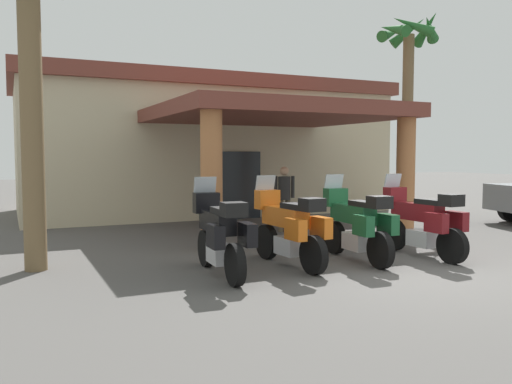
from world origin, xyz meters
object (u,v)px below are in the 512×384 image
at_px(motorcycle_black, 220,234).
at_px(motorcycle_orange, 289,228).
at_px(motorcycle_maroon, 422,222).
at_px(palm_tree_near_portico, 409,70).
at_px(motorcycle_green, 357,224).
at_px(motel_building, 204,146).
at_px(palm_tree_roadside, 30,37).
at_px(pedestrian, 284,194).

height_order(motorcycle_black, motorcycle_orange, same).
height_order(motorcycle_black, motorcycle_maroon, same).
distance_m(motorcycle_maroon, palm_tree_near_portico, 7.60).
bearing_deg(motorcycle_green, motel_building, 0.10).
xyz_separation_m(motorcycle_black, motorcycle_maroon, (4.17, -0.10, 0.00)).
bearing_deg(palm_tree_roadside, motorcycle_orange, -20.31).
bearing_deg(motorcycle_maroon, motel_building, 2.76).
xyz_separation_m(pedestrian, palm_tree_near_portico, (4.86, 1.05, 3.65)).
height_order(motorcycle_black, palm_tree_near_portico, palm_tree_near_portico).
distance_m(motel_building, pedestrian, 6.03).
height_order(motel_building, palm_tree_near_portico, palm_tree_near_portico).
xyz_separation_m(motorcycle_black, motorcycle_green, (2.78, 0.10, 0.00)).
xyz_separation_m(motorcycle_black, motorcycle_orange, (1.39, 0.19, 0.00)).
distance_m(motel_building, motorcycle_maroon, 10.19).
distance_m(pedestrian, palm_tree_near_portico, 6.17).
distance_m(motorcycle_black, motorcycle_maroon, 4.17).
relative_size(motorcycle_green, palm_tree_near_portico, 0.34).
bearing_deg(palm_tree_roadside, motorcycle_maroon, -14.77).
relative_size(motorcycle_maroon, pedestrian, 1.30).
distance_m(motorcycle_orange, motorcycle_green, 1.39).
bearing_deg(palm_tree_roadside, motorcycle_green, -16.32).
distance_m(motel_building, palm_tree_roadside, 10.16).
bearing_deg(motorcycle_black, motel_building, -14.68).
bearing_deg(motorcycle_orange, palm_tree_near_portico, -58.93).
height_order(motel_building, motorcycle_orange, motel_building).
bearing_deg(palm_tree_near_portico, motorcycle_orange, -144.03).
bearing_deg(motorcycle_green, pedestrian, -5.29).
distance_m(palm_tree_roadside, palm_tree_near_portico, 11.40).
height_order(motel_building, motorcycle_black, motel_building).
distance_m(motel_building, motorcycle_green, 9.93).
relative_size(motorcycle_black, motorcycle_maroon, 1.00).
height_order(motorcycle_orange, palm_tree_near_portico, palm_tree_near_portico).
bearing_deg(pedestrian, motorcycle_green, 18.63).
distance_m(motorcycle_green, pedestrian, 3.96).
bearing_deg(pedestrian, motorcycle_black, -13.41).
distance_m(motorcycle_black, motorcycle_green, 2.78).
bearing_deg(pedestrian, palm_tree_roadside, -43.51).
bearing_deg(palm_tree_near_portico, motorcycle_green, -137.06).
height_order(palm_tree_roadside, palm_tree_near_portico, palm_tree_near_portico).
xyz_separation_m(motel_building, motorcycle_maroon, (1.12, -10.00, -1.62)).
relative_size(motorcycle_green, motorcycle_maroon, 1.00).
distance_m(motorcycle_black, palm_tree_roadside, 4.63).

